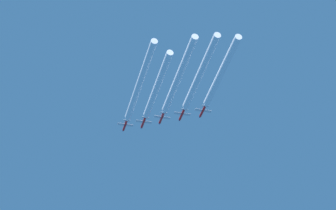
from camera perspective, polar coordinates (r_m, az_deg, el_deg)
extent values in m
cylinder|color=red|center=(433.56, -3.10, -1.45)|extent=(1.20, 10.34, 1.20)
cone|color=navy|center=(438.56, -3.24, -1.87)|extent=(1.14, 1.74, 1.14)
ellipsoid|color=#0C263F|center=(435.71, -3.15, -1.55)|extent=(0.66, 2.39, 0.54)
cube|color=silver|center=(433.08, -3.08, -1.42)|extent=(8.71, 2.07, 0.13)
cube|color=silver|center=(429.69, -2.98, -1.12)|extent=(3.70, 1.20, 0.13)
cube|color=navy|center=(430.60, -2.98, -0.95)|extent=(0.11, 1.41, 1.85)
cylinder|color=black|center=(429.07, -2.96, -1.06)|extent=(0.90, 0.65, 0.90)
cylinder|color=red|center=(427.79, -1.77, -1.24)|extent=(1.20, 10.34, 1.20)
cone|color=navy|center=(432.76, -1.93, -1.67)|extent=(1.14, 1.74, 1.14)
ellipsoid|color=#0C263F|center=(429.94, -1.83, -1.34)|extent=(0.66, 2.39, 0.54)
cube|color=silver|center=(427.32, -1.76, -1.21)|extent=(8.71, 2.07, 0.13)
cube|color=silver|center=(423.95, -1.64, -0.90)|extent=(3.70, 1.20, 0.13)
cube|color=navy|center=(424.87, -1.64, -0.73)|extent=(0.11, 1.41, 1.85)
cylinder|color=black|center=(423.34, -1.62, -0.84)|extent=(0.90, 0.65, 0.90)
cylinder|color=red|center=(422.64, -0.45, -0.92)|extent=(1.20, 10.34, 1.20)
cone|color=navy|center=(427.56, -0.63, -1.35)|extent=(1.14, 1.74, 1.14)
ellipsoid|color=#0C263F|center=(424.77, -0.52, -1.02)|extent=(0.66, 2.39, 0.54)
cube|color=silver|center=(422.17, -0.44, -0.89)|extent=(8.71, 2.07, 0.13)
cube|color=silver|center=(418.84, -0.31, -0.57)|extent=(3.70, 1.20, 0.13)
cube|color=navy|center=(419.76, -0.31, -0.40)|extent=(0.11, 1.41, 1.85)
cylinder|color=black|center=(418.23, -0.29, -0.51)|extent=(0.90, 0.65, 0.90)
cylinder|color=red|center=(417.21, 1.02, -0.67)|extent=(1.20, 10.34, 1.20)
cone|color=navy|center=(422.09, 0.82, -1.11)|extent=(1.14, 1.74, 1.14)
ellipsoid|color=#0C263F|center=(419.33, 0.94, -0.78)|extent=(0.66, 2.39, 0.54)
cube|color=silver|center=(416.75, 1.03, -0.64)|extent=(8.71, 2.07, 0.13)
cube|color=silver|center=(413.45, 1.17, -0.31)|extent=(3.70, 1.20, 0.13)
cube|color=navy|center=(414.38, 1.17, -0.15)|extent=(0.11, 1.41, 1.85)
cylinder|color=black|center=(412.85, 1.20, -0.26)|extent=(0.90, 0.65, 0.90)
cylinder|color=red|center=(412.67, 2.51, -0.43)|extent=(1.20, 10.34, 1.20)
cone|color=navy|center=(417.49, 2.30, -0.88)|extent=(1.14, 1.74, 1.14)
ellipsoid|color=#0C263F|center=(414.77, 2.43, -0.55)|extent=(0.66, 2.39, 0.54)
cube|color=silver|center=(412.21, 2.53, -0.40)|extent=(8.71, 2.07, 0.13)
cube|color=silver|center=(408.95, 2.69, -0.07)|extent=(3.70, 1.20, 0.13)
cube|color=navy|center=(409.88, 2.68, 0.10)|extent=(0.11, 1.41, 1.85)
cylinder|color=black|center=(408.36, 2.71, -0.01)|extent=(0.90, 0.65, 0.90)
cylinder|color=white|center=(405.61, -2.20, 1.13)|extent=(1.79, 57.77, 1.79)
cylinder|color=white|center=(400.09, -2.00, 1.69)|extent=(3.41, 66.44, 3.41)
cylinder|color=white|center=(404.18, -0.93, 0.98)|extent=(1.79, 47.46, 1.79)
cylinder|color=white|center=(399.66, -0.75, 1.44)|extent=(3.41, 54.58, 3.41)
cylinder|color=white|center=(396.81, 0.59, 1.60)|extent=(1.79, 53.75, 1.79)
cylinder|color=white|center=(391.77, 0.81, 2.14)|extent=(3.41, 61.81, 3.41)
cylinder|color=white|center=(392.52, 2.12, 1.81)|extent=(1.79, 51.56, 1.79)
cylinder|color=white|center=(387.75, 2.36, 2.34)|extent=(3.41, 59.30, 3.41)
cylinder|color=white|center=(389.83, 3.65, 1.91)|extent=(1.79, 47.52, 1.79)
cylinder|color=white|center=(385.47, 3.88, 2.40)|extent=(3.41, 54.65, 3.41)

